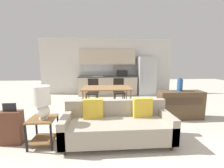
{
  "coord_description": "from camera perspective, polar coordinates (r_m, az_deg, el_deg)",
  "views": [
    {
      "loc": [
        -0.32,
        -2.78,
        1.61
      ],
      "look_at": [
        -0.0,
        1.5,
        0.95
      ],
      "focal_mm": 24.0,
      "sensor_mm": 36.0,
      "label": 1
    }
  ],
  "objects": [
    {
      "name": "couch",
      "position": [
        3.12,
        1.97,
        -15.36
      ],
      "size": [
        2.12,
        0.8,
        0.85
      ],
      "color": "#3D2D1E",
      "rests_on": "ground_plane"
    },
    {
      "name": "ground_plane",
      "position": [
        3.23,
        2.14,
        -21.22
      ],
      "size": [
        20.0,
        20.0,
        0.0
      ],
      "primitive_type": "plane",
      "color": "beige"
    },
    {
      "name": "dining_table",
      "position": [
        4.84,
        -2.1,
        -2.0
      ],
      "size": [
        1.56,
        0.89,
        0.77
      ],
      "color": "olive",
      "rests_on": "ground_plane"
    },
    {
      "name": "vase",
      "position": [
        4.56,
        24.45,
        -0.35
      ],
      "size": [
        0.15,
        0.15,
        0.36
      ],
      "color": "#234C84",
      "rests_on": "credenza"
    },
    {
      "name": "dining_chair_far_right",
      "position": [
        5.66,
        2.65,
        -2.33
      ],
      "size": [
        0.43,
        0.43,
        0.96
      ],
      "rotation": [
        0.0,
        0.0,
        0.02
      ],
      "color": "black",
      "rests_on": "ground_plane"
    },
    {
      "name": "dining_chair_far_left",
      "position": [
        5.63,
        -7.35,
        -2.45
      ],
      "size": [
        0.47,
        0.47,
        0.96
      ],
      "rotation": [
        0.0,
        0.0,
        -0.13
      ],
      "color": "black",
      "rests_on": "ground_plane"
    },
    {
      "name": "wall_back",
      "position": [
        7.42,
        -1.83,
        6.78
      ],
      "size": [
        6.4,
        0.07,
        2.7
      ],
      "color": "silver",
      "rests_on": "ground_plane"
    },
    {
      "name": "credenza",
      "position": [
        4.66,
        24.56,
        -7.23
      ],
      "size": [
        1.23,
        0.41,
        0.78
      ],
      "color": "brown",
      "rests_on": "ground_plane"
    },
    {
      "name": "suitcase",
      "position": [
        3.61,
        -33.91,
        -13.49
      ],
      "size": [
        0.4,
        0.22,
        0.82
      ],
      "color": "brown",
      "rests_on": "ground_plane"
    },
    {
      "name": "refrigerator",
      "position": [
        7.35,
        12.82,
        3.04
      ],
      "size": [
        0.81,
        0.75,
        1.81
      ],
      "color": "#B7BABC",
      "rests_on": "ground_plane"
    },
    {
      "name": "kitchen_counter",
      "position": [
        7.15,
        -1.54,
        2.62
      ],
      "size": [
        2.77,
        0.65,
        2.15
      ],
      "color": "beige",
      "rests_on": "ground_plane"
    },
    {
      "name": "side_table",
      "position": [
        3.25,
        -24.81,
        -14.63
      ],
      "size": [
        0.47,
        0.47,
        0.54
      ],
      "color": "brown",
      "rests_on": "ground_plane"
    },
    {
      "name": "table_lamp",
      "position": [
        3.06,
        -25.04,
        -5.82
      ],
      "size": [
        0.3,
        0.3,
        0.62
      ],
      "color": "silver",
      "rests_on": "side_table"
    }
  ]
}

